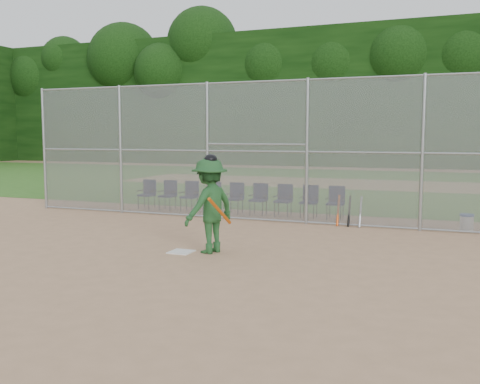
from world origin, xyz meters
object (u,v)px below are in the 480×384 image
(batter_at_plate, at_px, (210,205))
(water_cooler, at_px, (467,223))
(home_plate, at_px, (181,252))
(chair_0, at_px, (146,194))

(batter_at_plate, xyz_separation_m, water_cooler, (5.11, 4.66, -0.77))
(home_plate, distance_m, chair_0, 7.13)
(home_plate, relative_size, chair_0, 0.49)
(batter_at_plate, bearing_deg, water_cooler, 42.39)
(batter_at_plate, height_order, water_cooler, batter_at_plate)
(home_plate, xyz_separation_m, chair_0, (-4.26, 5.69, 0.47))
(batter_at_plate, height_order, chair_0, batter_at_plate)
(water_cooler, relative_size, chair_0, 0.46)
(water_cooler, bearing_deg, chair_0, 175.34)
(water_cooler, distance_m, chair_0, 9.97)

